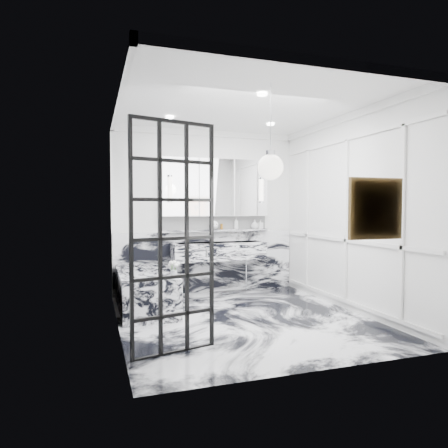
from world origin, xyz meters
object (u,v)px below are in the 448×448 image
object	(u,v)px
crittall_door	(174,238)
trough_sink	(219,251)
bathtub	(145,290)
mirror_cabinet	(216,187)

from	to	relation	value
crittall_door	trough_sink	distance (m)	2.83
bathtub	crittall_door	bearing A→B (deg)	-88.06
crittall_door	mirror_cabinet	world-z (taller)	crittall_door
trough_sink	mirror_cabinet	distance (m)	1.10
crittall_door	bathtub	distance (m)	2.04
mirror_cabinet	bathtub	size ratio (longest dim) A/B	1.15
trough_sink	mirror_cabinet	xyz separation A→B (m)	(-0.00, 0.17, 1.09)
trough_sink	mirror_cabinet	world-z (taller)	mirror_cabinet
trough_sink	mirror_cabinet	size ratio (longest dim) A/B	0.84
crittall_door	bathtub	bearing A→B (deg)	78.26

